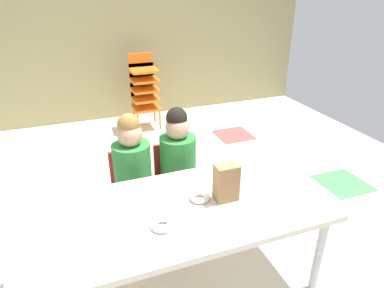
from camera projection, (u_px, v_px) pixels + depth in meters
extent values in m
cube|color=silver|center=(156.00, 229.00, 2.57)|extent=(5.73, 5.06, 0.02)
cube|color=#478C51|center=(343.00, 183.00, 3.13)|extent=(0.43, 0.43, 0.00)
cube|color=#B24C47|center=(234.00, 135.00, 4.13)|extent=(0.43, 0.43, 0.00)
cube|color=silver|center=(252.00, 150.00, 3.75)|extent=(0.43, 0.43, 0.00)
cube|color=#B24C47|center=(90.00, 207.00, 2.80)|extent=(0.43, 0.43, 0.00)
cube|color=tan|center=(97.00, 10.00, 4.10)|extent=(5.73, 0.10, 2.77)
cube|color=beige|center=(177.00, 211.00, 1.85)|extent=(1.66, 0.76, 0.04)
cylinder|color=#B2B2B7|center=(319.00, 255.00, 1.94)|extent=(0.05, 0.05, 0.53)
cylinder|color=#B2B2B7|center=(42.00, 246.00, 2.01)|extent=(0.05, 0.05, 0.53)
cylinder|color=#B2B2B7|center=(260.00, 196.00, 2.49)|extent=(0.05, 0.05, 0.53)
cube|color=red|center=(135.00, 195.00, 2.43)|extent=(0.32, 0.30, 0.03)
cube|color=red|center=(129.00, 168.00, 2.49)|extent=(0.29, 0.02, 0.30)
cylinder|color=#2D7A38|center=(133.00, 169.00, 2.33)|extent=(0.33, 0.33, 0.38)
sphere|color=tan|center=(130.00, 135.00, 2.22)|extent=(0.17, 0.17, 0.17)
sphere|color=olive|center=(129.00, 124.00, 2.20)|extent=(0.15, 0.15, 0.15)
cylinder|color=red|center=(121.00, 227.00, 2.34)|extent=(0.02, 0.02, 0.28)
cylinder|color=red|center=(159.00, 218.00, 2.43)|extent=(0.02, 0.02, 0.28)
cylinder|color=red|center=(115.00, 206.00, 2.56)|extent=(0.02, 0.02, 0.28)
cylinder|color=red|center=(151.00, 199.00, 2.65)|extent=(0.02, 0.02, 0.28)
cube|color=red|center=(179.00, 186.00, 2.53)|extent=(0.32, 0.30, 0.03)
cube|color=red|center=(172.00, 160.00, 2.60)|extent=(0.29, 0.02, 0.30)
cylinder|color=#2D7A38|center=(178.00, 161.00, 2.44)|extent=(0.32, 0.32, 0.38)
sphere|color=tan|center=(177.00, 128.00, 2.33)|extent=(0.17, 0.17, 0.17)
sphere|color=black|center=(177.00, 118.00, 2.31)|extent=(0.15, 0.15, 0.15)
cylinder|color=red|center=(166.00, 217.00, 2.45)|extent=(0.02, 0.02, 0.28)
cylinder|color=red|center=(202.00, 209.00, 2.53)|extent=(0.02, 0.02, 0.28)
cylinder|color=red|center=(157.00, 197.00, 2.66)|extent=(0.02, 0.02, 0.28)
cylinder|color=red|center=(190.00, 191.00, 2.75)|extent=(0.02, 0.02, 0.28)
cube|color=orange|center=(146.00, 108.00, 4.25)|extent=(0.32, 0.30, 0.03)
cube|color=orange|center=(143.00, 98.00, 4.33)|extent=(0.30, 0.02, 0.18)
cube|color=orange|center=(146.00, 99.00, 4.20)|extent=(0.32, 0.30, 0.03)
cube|color=orange|center=(143.00, 89.00, 4.28)|extent=(0.30, 0.02, 0.18)
cube|color=orange|center=(145.00, 90.00, 4.14)|extent=(0.32, 0.30, 0.03)
cube|color=orange|center=(142.00, 80.00, 4.22)|extent=(0.30, 0.02, 0.18)
cube|color=orange|center=(144.00, 80.00, 4.09)|extent=(0.32, 0.30, 0.03)
cube|color=orange|center=(141.00, 70.00, 4.17)|extent=(0.30, 0.02, 0.18)
cube|color=orange|center=(144.00, 70.00, 4.04)|extent=(0.32, 0.30, 0.03)
cube|color=orange|center=(141.00, 60.00, 4.12)|extent=(0.30, 0.02, 0.18)
cylinder|color=orange|center=(138.00, 123.00, 4.15)|extent=(0.02, 0.02, 0.26)
cylinder|color=orange|center=(160.00, 120.00, 4.24)|extent=(0.02, 0.02, 0.26)
cylinder|color=orange|center=(134.00, 116.00, 4.37)|extent=(0.02, 0.02, 0.26)
cylinder|color=orange|center=(155.00, 113.00, 4.46)|extent=(0.02, 0.02, 0.26)
cube|color=#9E754C|center=(226.00, 182.00, 1.88)|extent=(0.13, 0.09, 0.22)
cylinder|color=white|center=(162.00, 228.00, 1.69)|extent=(0.18, 0.18, 0.01)
cylinder|color=white|center=(217.00, 223.00, 1.73)|extent=(0.18, 0.18, 0.01)
torus|color=white|center=(162.00, 224.00, 1.69)|extent=(0.12, 0.12, 0.04)
torus|color=white|center=(200.00, 197.00, 1.92)|extent=(0.12, 0.12, 0.03)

